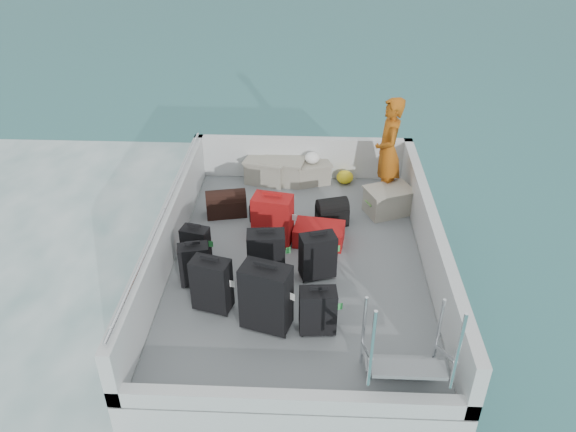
% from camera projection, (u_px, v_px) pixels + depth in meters
% --- Properties ---
extents(ground, '(160.00, 160.00, 0.00)m').
position_uv_depth(ground, '(298.00, 296.00, 7.87)').
color(ground, '#154A4C').
rests_on(ground, ground).
extents(ferry_hull, '(3.60, 5.00, 0.60)m').
position_uv_depth(ferry_hull, '(298.00, 279.00, 7.71)').
color(ferry_hull, silver).
rests_on(ferry_hull, ground).
extents(deck, '(3.30, 4.70, 0.02)m').
position_uv_depth(deck, '(298.00, 261.00, 7.55)').
color(deck, slate).
rests_on(deck, ferry_hull).
extents(deck_fittings, '(3.60, 5.00, 0.90)m').
position_uv_depth(deck_fittings, '(325.00, 252.00, 7.06)').
color(deck_fittings, silver).
rests_on(deck_fittings, deck).
extents(suitcase_0, '(0.50, 0.36, 0.69)m').
position_uv_depth(suitcase_0, '(212.00, 285.00, 6.55)').
color(suitcase_0, black).
rests_on(suitcase_0, deck).
extents(suitcase_1, '(0.41, 0.29, 0.57)m').
position_uv_depth(suitcase_1, '(194.00, 265.00, 6.98)').
color(suitcase_1, black).
rests_on(suitcase_1, deck).
extents(suitcase_2, '(0.39, 0.29, 0.51)m').
position_uv_depth(suitcase_2, '(196.00, 245.00, 7.40)').
color(suitcase_2, black).
rests_on(suitcase_2, deck).
extents(suitcase_3, '(0.61, 0.46, 0.82)m').
position_uv_depth(suitcase_3, '(266.00, 298.00, 6.25)').
color(suitcase_3, black).
rests_on(suitcase_3, deck).
extents(suitcase_4, '(0.49, 0.32, 0.69)m').
position_uv_depth(suitcase_4, '(266.00, 256.00, 7.03)').
color(suitcase_4, black).
rests_on(suitcase_4, deck).
extents(suitcase_5, '(0.58, 0.42, 0.73)m').
position_uv_depth(suitcase_5, '(273.00, 220.00, 7.71)').
color(suitcase_5, '#9B150B').
rests_on(suitcase_5, deck).
extents(suitcase_6, '(0.43, 0.27, 0.57)m').
position_uv_depth(suitcase_6, '(318.00, 311.00, 6.25)').
color(suitcase_6, black).
rests_on(suitcase_6, deck).
extents(suitcase_7, '(0.50, 0.37, 0.62)m').
position_uv_depth(suitcase_7, '(318.00, 256.00, 7.09)').
color(suitcase_7, black).
rests_on(suitcase_7, deck).
extents(suitcase_8, '(0.74, 0.55, 0.27)m').
position_uv_depth(suitcase_8, '(319.00, 234.00, 7.83)').
color(suitcase_8, '#9B150B').
rests_on(suitcase_8, deck).
extents(duffel_0, '(0.64, 0.41, 0.32)m').
position_uv_depth(duffel_0, '(226.00, 205.00, 8.45)').
color(duffel_0, black).
rests_on(duffel_0, deck).
extents(duffel_1, '(0.50, 0.49, 0.32)m').
position_uv_depth(duffel_1, '(266.00, 214.00, 8.23)').
color(duffel_1, black).
rests_on(duffel_1, deck).
extents(duffel_2, '(0.51, 0.41, 0.32)m').
position_uv_depth(duffel_2, '(332.00, 214.00, 8.24)').
color(duffel_2, black).
rests_on(duffel_2, deck).
extents(crate_0, '(0.72, 0.57, 0.38)m').
position_uv_depth(crate_0, '(266.00, 171.00, 9.33)').
color(crate_0, gray).
rests_on(crate_0, deck).
extents(crate_1, '(0.72, 0.56, 0.39)m').
position_uv_depth(crate_1, '(284.00, 171.00, 9.31)').
color(crate_1, gray).
rests_on(crate_1, deck).
extents(crate_2, '(0.64, 0.53, 0.33)m').
position_uv_depth(crate_2, '(312.00, 173.00, 9.31)').
color(crate_2, gray).
rests_on(crate_2, deck).
extents(crate_3, '(0.76, 0.65, 0.38)m').
position_uv_depth(crate_3, '(388.00, 202.00, 8.48)').
color(crate_3, gray).
rests_on(crate_3, deck).
extents(yellow_bag, '(0.28, 0.26, 0.22)m').
position_uv_depth(yellow_bag, '(345.00, 177.00, 9.32)').
color(yellow_bag, yellow).
rests_on(yellow_bag, deck).
extents(white_bag, '(0.24, 0.24, 0.18)m').
position_uv_depth(white_bag, '(312.00, 160.00, 9.18)').
color(white_bag, white).
rests_on(white_bag, crate_2).
extents(passenger, '(0.41, 0.63, 1.69)m').
position_uv_depth(passenger, '(388.00, 152.00, 8.45)').
color(passenger, orange).
rests_on(passenger, deck).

